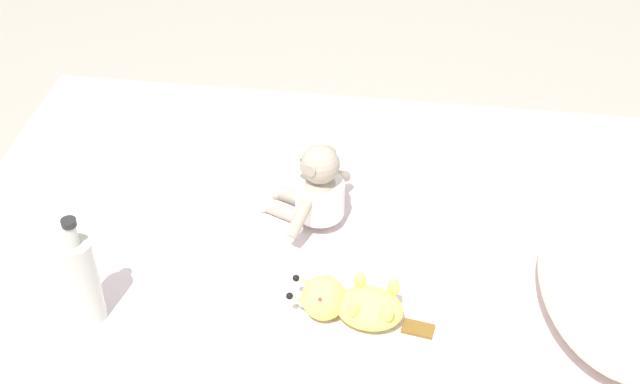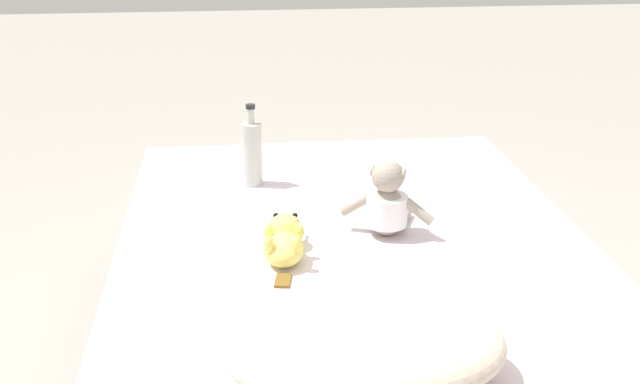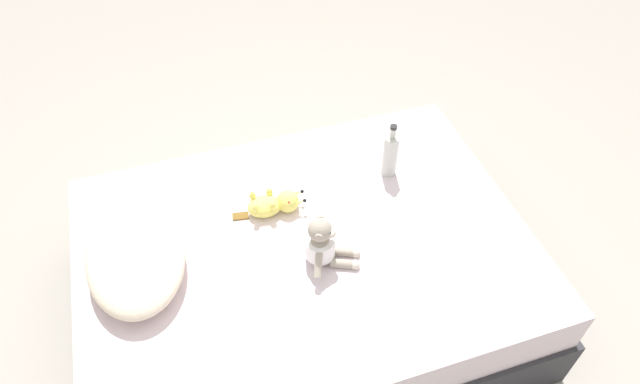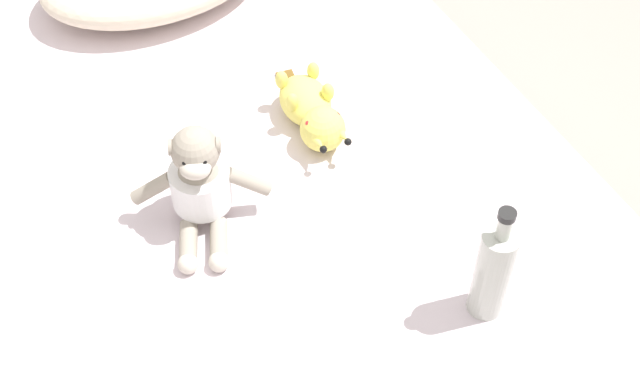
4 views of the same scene
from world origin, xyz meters
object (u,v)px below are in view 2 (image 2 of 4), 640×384
(bed, at_px, (353,320))
(plush_monkey, at_px, (388,203))
(glass_bottle, at_px, (252,153))
(pillow, at_px, (365,348))
(plush_yellow_creature, at_px, (284,241))

(bed, distance_m, plush_monkey, 0.38)
(bed, relative_size, plush_monkey, 7.07)
(glass_bottle, bearing_deg, pillow, 99.58)
(glass_bottle, bearing_deg, plush_monkey, 130.29)
(pillow, distance_m, glass_bottle, 1.19)
(plush_monkey, bearing_deg, pillow, 75.48)
(plush_monkey, bearing_deg, glass_bottle, -49.71)
(pillow, distance_m, plush_yellow_creature, 0.61)
(bed, relative_size, glass_bottle, 6.81)
(pillow, xyz_separation_m, plush_yellow_creature, (0.13, -0.60, -0.03))
(plush_yellow_creature, bearing_deg, glass_bottle, -82.96)
(plush_monkey, xyz_separation_m, glass_bottle, (0.38, -0.45, 0.02))
(pillow, xyz_separation_m, glass_bottle, (0.20, -1.17, 0.04))
(bed, distance_m, pillow, 0.76)
(plush_monkey, height_order, plush_yellow_creature, plush_monkey)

